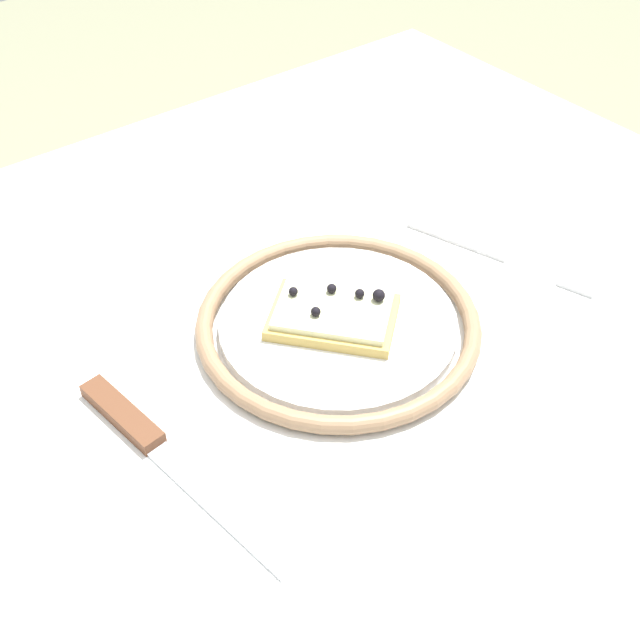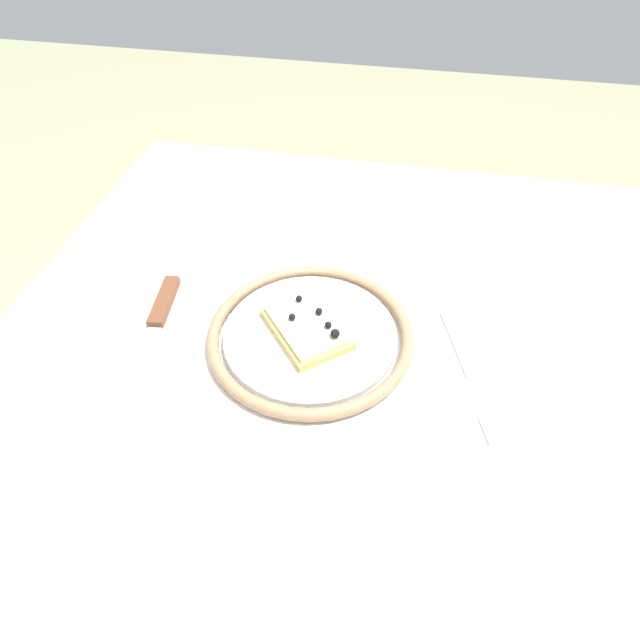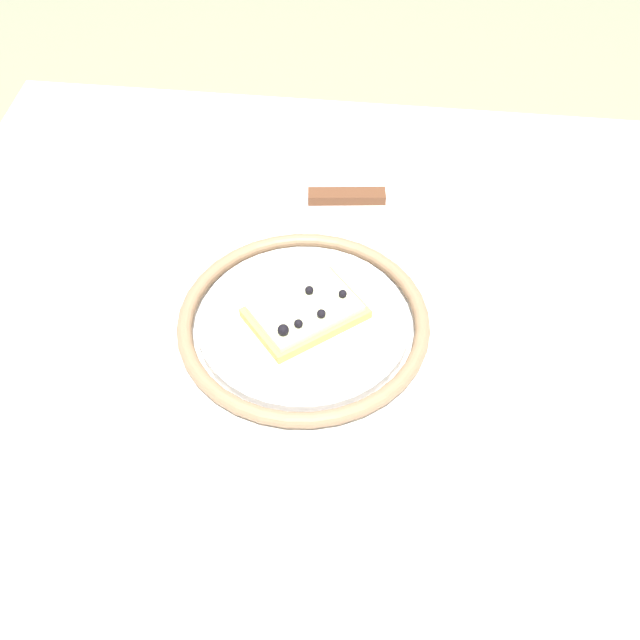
# 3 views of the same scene
# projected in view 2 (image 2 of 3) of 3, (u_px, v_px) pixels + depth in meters

# --- Properties ---
(ground_plane) EXTENTS (6.00, 6.00, 0.00)m
(ground_plane) POSITION_uv_depth(u_px,v_px,m) (339.00, 572.00, 1.21)
(ground_plane) COLOR gray
(dining_table) EXTENTS (0.91, 0.88, 0.76)m
(dining_table) POSITION_uv_depth(u_px,v_px,m) (352.00, 388.00, 0.74)
(dining_table) COLOR white
(dining_table) RESTS_ON ground_plane
(plate) EXTENTS (0.25, 0.25, 0.02)m
(plate) POSITION_uv_depth(u_px,v_px,m) (310.00, 335.00, 0.67)
(plate) COLOR white
(plate) RESTS_ON dining_table
(pizza_slice_near) EXTENTS (0.13, 0.13, 0.03)m
(pizza_slice_near) POSITION_uv_depth(u_px,v_px,m) (307.00, 327.00, 0.66)
(pizza_slice_near) COLOR tan
(pizza_slice_near) RESTS_ON plate
(knife) EXTENTS (0.05, 0.24, 0.01)m
(knife) POSITION_uv_depth(u_px,v_px,m) (157.00, 320.00, 0.69)
(knife) COLOR silver
(knife) RESTS_ON dining_table
(fork) EXTENTS (0.08, 0.20, 0.00)m
(fork) POSITION_uv_depth(u_px,v_px,m) (470.00, 373.00, 0.63)
(fork) COLOR #B8B8B8
(fork) RESTS_ON dining_table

